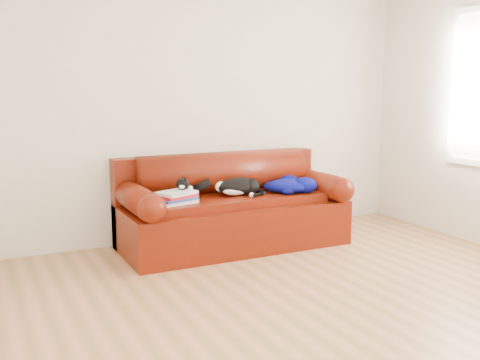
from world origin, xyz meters
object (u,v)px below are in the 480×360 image
object	(u,v)px
blanket	(289,185)
cat	(237,187)
book_stack	(176,197)
sofa_base	(233,222)

from	to	relation	value
blanket	cat	bearing A→B (deg)	173.26
book_stack	blanket	xyz separation A→B (m)	(1.16, -0.00, 0.02)
sofa_base	book_stack	xyz separation A→B (m)	(-0.61, -0.11, 0.31)
blanket	book_stack	bearing A→B (deg)	179.80
sofa_base	cat	world-z (taller)	cat
book_stack	blanket	size ratio (longest dim) A/B	0.75
sofa_base	cat	xyz separation A→B (m)	(0.02, -0.06, 0.34)
book_stack	blanket	world-z (taller)	blanket
book_stack	cat	xyz separation A→B (m)	(0.63, 0.06, 0.03)
book_stack	blanket	bearing A→B (deg)	-0.20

